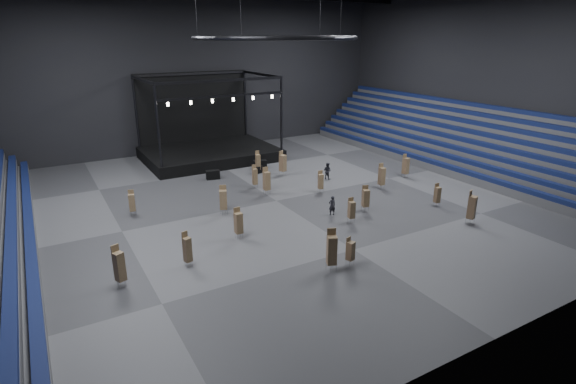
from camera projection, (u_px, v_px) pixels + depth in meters
floor at (276, 201)px, 37.76m from camera, size 50.00×50.00×0.00m
wall_back at (189, 73)px, 51.94m from camera, size 50.00×0.20×18.00m
wall_front at (530, 148)px, 17.62m from camera, size 50.00×0.20×18.00m
wall_right at (487, 78)px, 46.58m from camera, size 0.20×42.00×18.00m
bleachers_right at (464, 148)px, 48.01m from camera, size 7.20×40.00×6.40m
stage at (207, 145)px, 50.55m from camera, size 14.00×10.00×9.20m
truss_ring at (275, 38)px, 33.46m from camera, size 12.30×12.30×5.15m
flight_case_left at (213, 175)px, 43.36m from camera, size 1.38×0.87×0.85m
flight_case_mid at (258, 170)px, 45.21m from camera, size 1.19×0.88×0.71m
flight_case_right at (260, 164)px, 46.69m from camera, size 1.49×1.04×0.90m
chair_stack_0 at (437, 194)px, 36.26m from camera, size 0.46×0.46×1.93m
chair_stack_1 at (119, 266)px, 24.50m from camera, size 0.63×0.63×2.50m
chair_stack_2 at (255, 176)px, 40.63m from camera, size 0.45×0.45×2.16m
chair_stack_3 at (238, 222)px, 30.44m from camera, size 0.49×0.49×2.22m
chair_stack_4 at (366, 198)px, 35.19m from camera, size 0.63×0.63×2.11m
chair_stack_5 at (332, 249)px, 26.17m from camera, size 0.72×0.72×2.64m
chair_stack_6 at (321, 181)px, 39.45m from camera, size 0.51×0.51×1.99m
chair_stack_7 at (258, 162)px, 44.99m from camera, size 0.49×0.49×2.29m
chair_stack_8 at (132, 202)px, 34.43m from camera, size 0.53×0.53×2.03m
chair_stack_9 at (472, 207)px, 32.78m from camera, size 0.69×0.69×2.56m
chair_stack_10 at (283, 163)px, 44.15m from camera, size 0.71×0.71×2.48m
chair_stack_11 at (267, 180)px, 38.88m from camera, size 0.52×0.52×2.44m
chair_stack_12 at (350, 250)px, 26.95m from camera, size 0.54×0.54×1.80m
chair_stack_13 at (223, 199)px, 34.56m from camera, size 0.72×0.72×2.32m
chair_stack_14 at (382, 176)px, 40.30m from camera, size 0.53×0.53×2.37m
chair_stack_15 at (406, 165)px, 43.51m from camera, size 0.57×0.57×2.34m
chair_stack_16 at (351, 209)px, 33.09m from camera, size 0.51×0.51×1.93m
chair_stack_17 at (187, 249)px, 26.72m from camera, size 0.51×0.51×2.26m
man_center at (332, 206)px, 34.55m from camera, size 0.62×0.46×1.55m
crew_member at (327, 171)px, 43.26m from camera, size 0.86×0.95×1.60m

